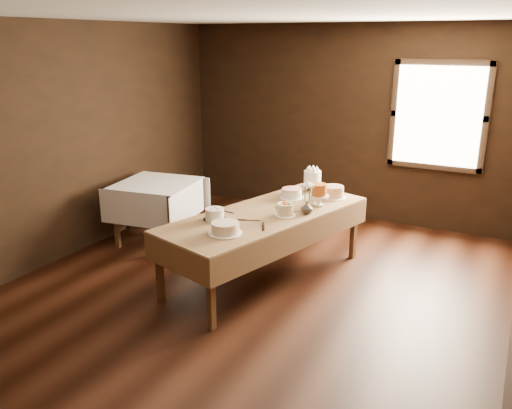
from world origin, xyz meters
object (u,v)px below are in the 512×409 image
object	(u,v)px
cake_swirl	(215,215)
cake_server_a	(253,220)
cake_lattice	(292,194)
cake_server_e	(229,212)
cake_flowers	(285,210)
display_table	(266,218)
cake_server_d	(301,211)
cake_meringue	(312,182)
flower_vase	(307,208)
cake_cream	(225,228)
cake_speckled	(333,192)
cake_server_b	(263,228)
cake_caramel	(319,196)
side_table	(157,190)
cake_server_c	(278,204)

from	to	relation	value
cake_swirl	cake_server_a	world-z (taller)	cake_swirl
cake_lattice	cake_server_e	size ratio (longest dim) A/B	1.24
cake_flowers	display_table	bearing A→B (deg)	-176.89
cake_lattice	cake_server_d	xyz separation A→B (m)	(0.30, -0.43, -0.05)
cake_meringue	cake_flowers	distance (m)	1.03
cake_lattice	flower_vase	world-z (taller)	flower_vase
cake_server_e	cake_cream	bearing A→B (deg)	-50.64
cake_speckled	cake_server_b	size ratio (longest dim) A/B	1.35
cake_lattice	cake_server_a	world-z (taller)	cake_lattice
cake_swirl	cake_server_b	distance (m)	0.57
cake_lattice	cake_server_e	world-z (taller)	cake_lattice
cake_caramel	cake_cream	bearing A→B (deg)	-110.75
side_table	cake_server_e	world-z (taller)	side_table
cake_meringue	cake_speckled	xyz separation A→B (m)	(0.33, -0.15, -0.05)
cake_server_b	cake_flowers	bearing A→B (deg)	149.65
cake_server_d	cake_flowers	bearing A→B (deg)	-147.95
cake_server_a	cake_speckled	bearing A→B (deg)	47.51
cake_speckled	cake_server_b	world-z (taller)	cake_speckled
display_table	cake_server_b	size ratio (longest dim) A/B	11.08
display_table	side_table	bearing A→B (deg)	168.78
cake_cream	cake_server_d	world-z (taller)	cake_cream
side_table	cake_server_d	xyz separation A→B (m)	(2.08, -0.14, 0.07)
cake_lattice	cake_flowers	world-z (taller)	cake_flowers
cake_meringue	cake_lattice	bearing A→B (deg)	-104.46
cake_caramel	flower_vase	bearing A→B (deg)	-91.65
cake_caramel	cake_swirl	distance (m)	1.25
cake_speckled	cake_lattice	bearing A→B (deg)	-150.51
side_table	cake_lattice	bearing A→B (deg)	9.26
cake_meringue	display_table	bearing A→B (deg)	-97.08
cake_server_b	cake_server_d	bearing A→B (deg)	142.54
cake_server_b	cake_server_c	size ratio (longest dim) A/B	1.00
cake_server_e	cake_flowers	bearing A→B (deg)	28.78
cake_flowers	cake_server_c	bearing A→B (deg)	125.42
cake_server_d	cake_server_e	distance (m)	0.79
cake_speckled	cake_flowers	bearing A→B (deg)	-104.96
cake_cream	cake_server_a	xyz separation A→B (m)	(0.06, 0.46, -0.05)
display_table	cake_server_e	bearing A→B (deg)	-155.07
cake_speckled	cake_lattice	distance (m)	0.50
cake_server_a	cake_cream	bearing A→B (deg)	-118.51
display_table	cake_lattice	xyz separation A→B (m)	(0.03, 0.64, 0.11)
side_table	cake_lattice	size ratio (longest dim) A/B	3.64
display_table	cake_server_b	distance (m)	0.50
cake_server_b	cake_swirl	bearing A→B (deg)	-116.62
cake_caramel	cake_server_d	xyz separation A→B (m)	(-0.09, -0.30, -0.11)
cake_flowers	cake_cream	bearing A→B (deg)	-110.88
side_table	cake_speckled	bearing A→B (deg)	13.58
cake_server_c	cake_server_a	bearing A→B (deg)	162.30
display_table	cake_speckled	distance (m)	1.01
side_table	cake_caramel	world-z (taller)	cake_caramel
cake_swirl	cake_server_d	xyz separation A→B (m)	(0.69, 0.67, -0.06)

